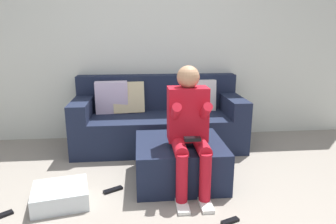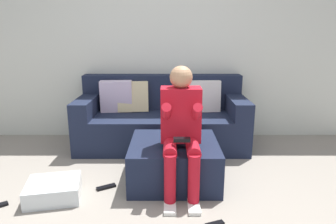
{
  "view_description": "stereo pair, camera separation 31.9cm",
  "coord_description": "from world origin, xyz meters",
  "px_view_note": "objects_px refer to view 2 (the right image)",
  "views": [
    {
      "loc": [
        -0.23,
        -1.85,
        1.4
      ],
      "look_at": [
        0.08,
        1.33,
        0.57
      ],
      "focal_mm": 32.44,
      "sensor_mm": 36.0,
      "label": 1
    },
    {
      "loc": [
        0.09,
        -1.86,
        1.4
      ],
      "look_at": [
        0.08,
        1.33,
        0.57
      ],
      "focal_mm": 32.44,
      "sensor_mm": 36.0,
      "label": 2
    }
  ],
  "objects_px": {
    "person_seated": "(182,123)",
    "remote_near_ottoman": "(215,224)",
    "ottoman": "(175,161)",
    "storage_bin": "(55,190)",
    "remote_by_storage_bin": "(107,187)",
    "couch_sectional": "(162,119)"
  },
  "relations": [
    {
      "from": "person_seated",
      "to": "remote_near_ottoman",
      "type": "bearing_deg",
      "value": -67.2
    },
    {
      "from": "person_seated",
      "to": "ottoman",
      "type": "bearing_deg",
      "value": 106.79
    },
    {
      "from": "remote_near_ottoman",
      "to": "storage_bin",
      "type": "bearing_deg",
      "value": 141.99
    },
    {
      "from": "ottoman",
      "to": "person_seated",
      "type": "height_order",
      "value": "person_seated"
    },
    {
      "from": "ottoman",
      "to": "remote_by_storage_bin",
      "type": "xyz_separation_m",
      "value": [
        -0.63,
        -0.18,
        -0.18
      ]
    },
    {
      "from": "person_seated",
      "to": "remote_near_ottoman",
      "type": "relative_size",
      "value": 7.71
    },
    {
      "from": "couch_sectional",
      "to": "remote_by_storage_bin",
      "type": "xyz_separation_m",
      "value": [
        -0.49,
        -1.17,
        -0.32
      ]
    },
    {
      "from": "couch_sectional",
      "to": "remote_by_storage_bin",
      "type": "relative_size",
      "value": 11.58
    },
    {
      "from": "person_seated",
      "to": "storage_bin",
      "type": "relative_size",
      "value": 2.54
    },
    {
      "from": "remote_by_storage_bin",
      "to": "person_seated",
      "type": "bearing_deg",
      "value": -30.24
    },
    {
      "from": "ottoman",
      "to": "storage_bin",
      "type": "distance_m",
      "value": 1.12
    },
    {
      "from": "couch_sectional",
      "to": "ottoman",
      "type": "relative_size",
      "value": 2.48
    },
    {
      "from": "couch_sectional",
      "to": "remote_near_ottoman",
      "type": "relative_size",
      "value": 14.16
    },
    {
      "from": "couch_sectional",
      "to": "person_seated",
      "type": "xyz_separation_m",
      "value": [
        0.2,
        -1.18,
        0.3
      ]
    },
    {
      "from": "person_seated",
      "to": "remote_by_storage_bin",
      "type": "height_order",
      "value": "person_seated"
    },
    {
      "from": "person_seated",
      "to": "remote_by_storage_bin",
      "type": "bearing_deg",
      "value": 179.35
    },
    {
      "from": "couch_sectional",
      "to": "remote_by_storage_bin",
      "type": "bearing_deg",
      "value": -112.81
    },
    {
      "from": "storage_bin",
      "to": "remote_by_storage_bin",
      "type": "distance_m",
      "value": 0.46
    },
    {
      "from": "remote_near_ottoman",
      "to": "person_seated",
      "type": "bearing_deg",
      "value": 91.3
    },
    {
      "from": "person_seated",
      "to": "remote_near_ottoman",
      "type": "distance_m",
      "value": 0.87
    },
    {
      "from": "ottoman",
      "to": "remote_near_ottoman",
      "type": "relative_size",
      "value": 5.71
    },
    {
      "from": "couch_sectional",
      "to": "ottoman",
      "type": "height_order",
      "value": "couch_sectional"
    }
  ]
}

